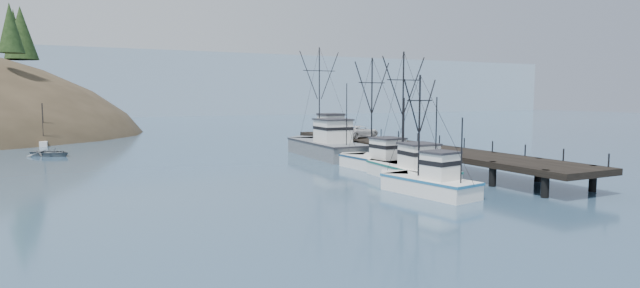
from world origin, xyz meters
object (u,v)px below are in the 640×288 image
object	(u,v)px
work_vessel	(325,146)
pier_shed	(331,123)
pier	(407,147)
motorboat	(51,156)
trawler_far	(378,161)
trawler_near	(408,170)
trawler_mid	(426,183)
pickup_truck	(359,132)

from	to	relation	value
work_vessel	pier_shed	size ratio (longest dim) A/B	5.06
pier	motorboat	size ratio (longest dim) A/B	8.32
trawler_far	pier_shed	distance (m)	22.20
trawler_near	pier_shed	size ratio (longest dim) A/B	3.58
trawler_mid	work_vessel	distance (m)	24.53
pier	work_vessel	bearing A→B (deg)	121.06
pickup_truck	pier_shed	bearing A→B (deg)	-19.21
pier	pickup_truck	world-z (taller)	pickup_truck
trawler_near	trawler_mid	distance (m)	6.62
trawler_near	pier_shed	world-z (taller)	trawler_near
trawler_far	trawler_mid	bearing A→B (deg)	-105.86
pickup_truck	motorboat	distance (m)	37.75
trawler_mid	work_vessel	size ratio (longest dim) A/B	0.56
trawler_far	work_vessel	xyz separation A→B (m)	(0.44, 12.38, 0.41)
pier	trawler_near	size ratio (longest dim) A/B	3.84
pier	pier_shed	distance (m)	18.08
pier_shed	trawler_far	bearing A→B (deg)	-105.45
trawler_near	motorboat	distance (m)	43.67
trawler_near	trawler_mid	world-z (taller)	trawler_near
trawler_near	trawler_mid	bearing A→B (deg)	-114.85
motorboat	trawler_near	bearing A→B (deg)	-94.75
pier_shed	pickup_truck	distance (m)	8.53
pier_shed	trawler_near	bearing A→B (deg)	-103.41
trawler_mid	pier	bearing A→B (deg)	58.36
trawler_mid	pier_shed	size ratio (longest dim) A/B	2.86
trawler_near	pier_shed	distance (m)	27.98
pier	pickup_truck	bearing A→B (deg)	92.45
pier	pier_shed	world-z (taller)	pier_shed
trawler_far	work_vessel	bearing A→B (deg)	87.96
trawler_far	pickup_truck	bearing A→B (deg)	66.55
pier_shed	motorboat	distance (m)	35.80
pier	pickup_truck	size ratio (longest dim) A/B	8.00
trawler_near	pickup_truck	distance (m)	19.68
pier	work_vessel	world-z (taller)	work_vessel
trawler_mid	pickup_truck	xyz separation A→B (m)	(8.90, 24.61, 1.95)
trawler_mid	trawler_far	distance (m)	12.32
pier	trawler_far	distance (m)	6.83
trawler_far	motorboat	world-z (taller)	trawler_far
pier	work_vessel	size ratio (longest dim) A/B	2.72
pier_shed	pickup_truck	world-z (taller)	pier_shed
pier	trawler_mid	world-z (taller)	trawler_mid
pier	trawler_mid	distance (m)	17.76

